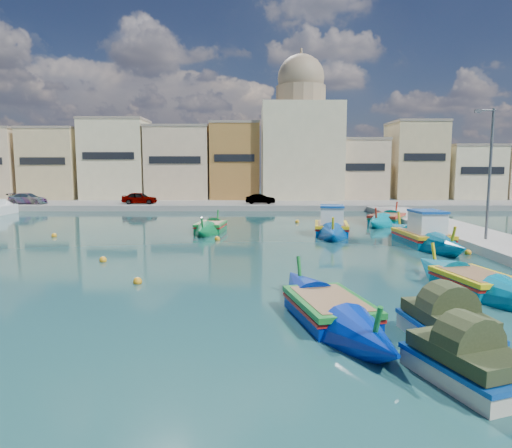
# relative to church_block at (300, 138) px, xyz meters

# --- Properties ---
(ground) EXTENTS (160.00, 160.00, 0.00)m
(ground) POSITION_rel_church_block_xyz_m (-10.00, -40.00, -8.41)
(ground) COLOR #133339
(ground) RESTS_ON ground
(north_quay) EXTENTS (80.00, 8.00, 0.60)m
(north_quay) POSITION_rel_church_block_xyz_m (-10.00, -8.00, -8.11)
(north_quay) COLOR gray
(north_quay) RESTS_ON ground
(north_townhouses) EXTENTS (83.20, 7.87, 10.19)m
(north_townhouses) POSITION_rel_church_block_xyz_m (-3.32, -0.64, -3.41)
(north_townhouses) COLOR #CDB28E
(north_townhouses) RESTS_ON ground
(church_block) EXTENTS (10.00, 10.00, 19.10)m
(church_block) POSITION_rel_church_block_xyz_m (0.00, 0.00, 0.00)
(church_block) COLOR beige
(church_block) RESTS_ON ground
(quay_street_lamp) EXTENTS (1.18, 0.16, 8.00)m
(quay_street_lamp) POSITION_rel_church_block_xyz_m (7.44, -34.00, -4.07)
(quay_street_lamp) COLOR #595B60
(quay_street_lamp) RESTS_ON ground
(parked_cars) EXTENTS (29.71, 1.91, 1.31)m
(parked_cars) POSITION_rel_church_block_xyz_m (-21.32, -9.50, -7.20)
(parked_cars) COLOR #4C1919
(parked_cars) RESTS_ON north_quay
(luzzu_turquoise_cabin) EXTENTS (2.95, 10.49, 3.33)m
(luzzu_turquoise_cabin) POSITION_rel_church_block_xyz_m (4.14, -33.06, -8.01)
(luzzu_turquoise_cabin) COLOR #006C97
(luzzu_turquoise_cabin) RESTS_ON ground
(luzzu_blue_cabin) EXTENTS (3.41, 9.19, 3.18)m
(luzzu_blue_cabin) POSITION_rel_church_block_xyz_m (-0.66, -28.64, -8.02)
(luzzu_blue_cabin) COLOR #0046A4
(luzzu_blue_cabin) RESTS_ON ground
(luzzu_cyan_mid) EXTENTS (6.69, 9.28, 2.79)m
(luzzu_cyan_mid) POSITION_rel_church_block_xyz_m (5.00, -22.63, -8.11)
(luzzu_cyan_mid) COLOR #008398
(luzzu_cyan_mid) RESTS_ON ground
(luzzu_green) EXTENTS (2.79, 7.49, 2.30)m
(luzzu_green) POSITION_rel_church_block_xyz_m (-9.29, -27.19, -8.16)
(luzzu_green) COLOR #0A7037
(luzzu_green) RESTS_ON ground
(luzzu_blue_south) EXTENTS (3.73, 8.79, 2.47)m
(luzzu_blue_south) POSITION_rel_church_block_xyz_m (-3.80, -46.72, -8.15)
(luzzu_blue_south) COLOR #0024A9
(luzzu_blue_south) RESTS_ON ground
(luzzu_cyan_south) EXTENTS (3.45, 8.04, 2.43)m
(luzzu_cyan_south) POSITION_rel_church_block_xyz_m (2.30, -43.47, -8.15)
(luzzu_cyan_south) COLOR #0077A0
(luzzu_cyan_south) RESTS_ON ground
(tender_near) EXTENTS (2.32, 3.10, 1.36)m
(tender_near) POSITION_rel_church_block_xyz_m (-1.50, -50.89, -7.99)
(tender_near) COLOR beige
(tender_near) RESTS_ON ground
(tender_far) EXTENTS (1.96, 3.08, 1.43)m
(tender_far) POSITION_rel_church_block_xyz_m (-0.95, -48.55, -7.97)
(tender_far) COLOR beige
(tender_far) RESTS_ON ground
(yacht_north) EXTENTS (2.34, 7.73, 10.26)m
(yacht_north) POSITION_rel_church_block_xyz_m (-31.58, -14.24, -8.00)
(yacht_north) COLOR white
(yacht_north) RESTS_ON ground
(mooring_buoys) EXTENTS (25.54, 20.56, 0.36)m
(mooring_buoys) POSITION_rel_church_block_xyz_m (-8.27, -33.20, -8.33)
(mooring_buoys) COLOR #FFA41A
(mooring_buoys) RESTS_ON ground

